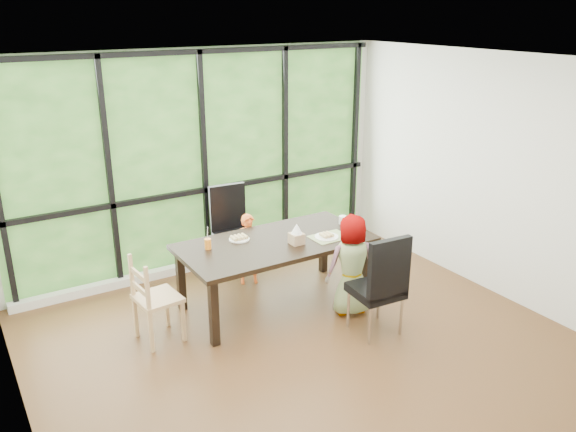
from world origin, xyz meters
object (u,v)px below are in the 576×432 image
Objects in this scene: child_older at (353,264)px; orange_cup at (208,244)px; chair_interior_leather at (376,283)px; white_mug at (343,220)px; child_toddler at (249,249)px; plate_near at (327,237)px; green_cup at (355,229)px; chair_window_leather at (234,231)px; tissue_box at (297,239)px; dining_table at (276,273)px; chair_end_beech at (158,298)px; plate_far at (239,239)px.

child_older is 9.97× the size of orange_cup.
white_mug is at bearing -105.50° from chair_interior_leather.
child_toddler is 3.27× the size of plate_near.
orange_cup is at bearing 163.84° from green_cup.
chair_window_leather is 1.22m from tissue_box.
white_mug is at bearing 3.46° from dining_table.
plate_near is (-0.02, 0.83, 0.22)m from chair_interior_leather.
chair_interior_leather is 4.11× the size of plate_near.
chair_window_leather is 2.11m from chair_interior_leather.
dining_table is 1.87× the size of child_older.
child_older is at bearing -77.61° from plate_near.
child_older is (0.06, 0.45, 0.01)m from chair_interior_leather.
child_older reaches higher than chair_interior_leather.
chair_end_beech is at bearing -137.69° from chair_window_leather.
chair_window_leather reaches higher than chair_end_beech.
plate_near reaches higher than plate_far.
chair_window_leather is at bearing -52.30° from child_older.
chair_interior_leather reaches higher than white_mug.
child_toddler is at bearing 51.17° from plate_far.
dining_table is at bearing -84.80° from chair_window_leather.
plate_near is (1.89, -0.17, 0.31)m from chair_end_beech.
tissue_box is at bearing -25.20° from child_older.
tissue_box reaches higher than plate_far.
chair_end_beech reaches higher than plate_far.
chair_window_leather reaches higher than orange_cup.
child_toddler is (-0.55, 1.66, -0.11)m from chair_interior_leather.
white_mug is (0.07, 0.33, -0.01)m from green_cup.
chair_interior_leather is at bearing -61.84° from dining_table.
green_cup is (2.23, -0.24, 0.36)m from chair_end_beech.
chair_end_beech is 2.27m from green_cup.
plate_far is 0.40m from orange_cup.
chair_interior_leather is at bearing -112.74° from green_cup.
chair_window_leather is 1.11m from orange_cup.
orange_cup reaches higher than white_mug.
chair_window_leather is (-0.01, 1.00, 0.17)m from dining_table.
chair_interior_leather is 1.19m from white_mug.
white_mug is (0.95, -0.94, 0.26)m from chair_window_leather.
dining_table is at bearing -70.20° from child_toddler.
chair_interior_leather is 2.16m from chair_end_beech.
chair_interior_leather is at bearing -44.14° from orange_cup.
child_older is at bearing -43.31° from child_toddler.
plate_far is (-0.87, 1.27, 0.22)m from chair_interior_leather.
white_mug reaches higher than dining_table.
chair_window_leather is 1.34m from plate_near.
dining_table is 2.41× the size of child_toddler.
white_mug is at bearing -39.96° from chair_window_leather.
child_toddler is at bearing -69.79° from chair_end_beech.
chair_interior_leather is 11.85× the size of white_mug.
chair_end_beech is (-1.35, -1.03, -0.09)m from chair_window_leather.
child_older is 1.55m from orange_cup.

